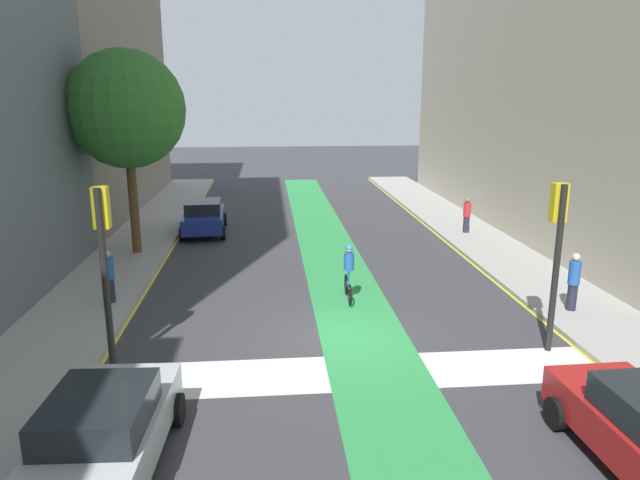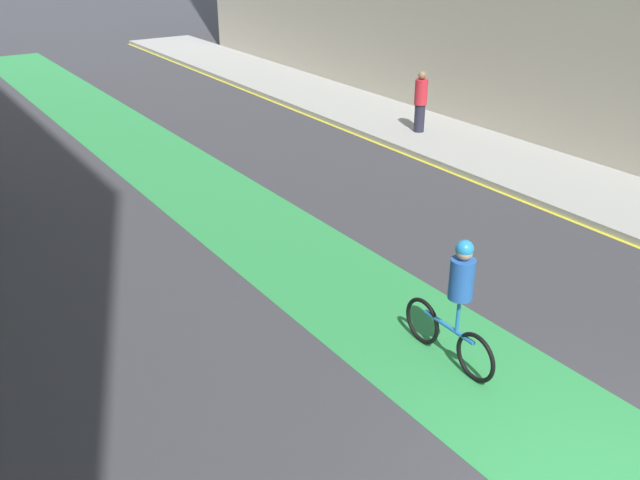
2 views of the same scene
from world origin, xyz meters
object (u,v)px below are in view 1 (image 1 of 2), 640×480
(traffic_signal_near_right, at_px, (557,235))
(pedestrian_sidewalk_left_a, at_px, (109,276))
(traffic_signal_near_left, at_px, (103,244))
(street_tree_near, at_px, (126,110))
(pedestrian_sidewalk_right_a, at_px, (574,281))
(car_blue_left_far, at_px, (204,216))
(cyclist_in_lane, at_px, (349,271))
(pedestrian_sidewalk_right_b, at_px, (467,215))
(car_silver_left_near, at_px, (104,433))

(traffic_signal_near_right, height_order, pedestrian_sidewalk_left_a, traffic_signal_near_right)
(pedestrian_sidewalk_left_a, bearing_deg, traffic_signal_near_left, -74.89)
(traffic_signal_near_left, height_order, pedestrian_sidewalk_left_a, traffic_signal_near_left)
(traffic_signal_near_right, relative_size, street_tree_near, 0.54)
(pedestrian_sidewalk_right_a, relative_size, street_tree_near, 0.22)
(street_tree_near, bearing_deg, pedestrian_sidewalk_left_a, -85.57)
(car_blue_left_far, distance_m, pedestrian_sidewalk_right_a, 16.63)
(pedestrian_sidewalk_left_a, xyz_separation_m, street_tree_near, (-0.46, 5.92, 4.83))
(pedestrian_sidewalk_left_a, relative_size, street_tree_near, 0.21)
(car_blue_left_far, bearing_deg, traffic_signal_near_left, -92.92)
(traffic_signal_near_right, xyz_separation_m, cyclist_in_lane, (-4.59, 3.99, -2.03))
(car_blue_left_far, xyz_separation_m, street_tree_near, (-2.32, -3.72, 5.00))
(cyclist_in_lane, bearing_deg, pedestrian_sidewalk_left_a, 178.85)
(traffic_signal_near_right, bearing_deg, pedestrian_sidewalk_right_b, 80.37)
(traffic_signal_near_left, xyz_separation_m, street_tree_near, (-1.61, 10.18, 2.75))
(car_silver_left_near, distance_m, cyclist_in_lane, 9.78)
(street_tree_near, bearing_deg, car_silver_left_near, -80.04)
(car_blue_left_far, distance_m, street_tree_near, 6.65)
(traffic_signal_near_left, distance_m, pedestrian_sidewalk_right_b, 17.94)
(traffic_signal_near_left, height_order, street_tree_near, street_tree_near)
(street_tree_near, bearing_deg, traffic_signal_near_left, -81.02)
(cyclist_in_lane, distance_m, pedestrian_sidewalk_right_b, 10.57)
(pedestrian_sidewalk_right_b, bearing_deg, street_tree_near, -171.59)
(pedestrian_sidewalk_right_a, bearing_deg, traffic_signal_near_left, -169.60)
(car_blue_left_far, height_order, street_tree_near, street_tree_near)
(car_blue_left_far, relative_size, pedestrian_sidewalk_right_a, 2.47)
(traffic_signal_near_left, height_order, pedestrian_sidewalk_right_b, traffic_signal_near_left)
(pedestrian_sidewalk_right_b, bearing_deg, pedestrian_sidewalk_right_a, -91.37)
(traffic_signal_near_right, bearing_deg, traffic_signal_near_left, -179.33)
(traffic_signal_near_right, distance_m, pedestrian_sidewalk_right_b, 12.53)
(traffic_signal_near_left, relative_size, cyclist_in_lane, 2.35)
(car_blue_left_far, distance_m, car_silver_left_near, 17.99)
(car_blue_left_far, xyz_separation_m, pedestrian_sidewalk_right_b, (12.17, -1.58, 0.17))
(traffic_signal_near_left, bearing_deg, pedestrian_sidewalk_right_a, 10.40)
(traffic_signal_near_left, height_order, car_silver_left_near, traffic_signal_near_left)
(traffic_signal_near_right, bearing_deg, car_silver_left_near, -156.94)
(traffic_signal_near_left, xyz_separation_m, pedestrian_sidewalk_left_a, (-1.15, 4.26, -2.08))
(traffic_signal_near_left, distance_m, pedestrian_sidewalk_right_a, 13.01)
(traffic_signal_near_right, distance_m, pedestrian_sidewalk_right_a, 3.47)
(car_silver_left_near, bearing_deg, cyclist_in_lane, 57.05)
(car_blue_left_far, bearing_deg, street_tree_near, -121.90)
(cyclist_in_lane, distance_m, pedestrian_sidewalk_right_a, 6.67)
(car_blue_left_far, xyz_separation_m, car_silver_left_near, (0.19, -17.99, 0.00))
(car_silver_left_near, height_order, pedestrian_sidewalk_left_a, pedestrian_sidewalk_left_a)
(pedestrian_sidewalk_right_b, bearing_deg, car_silver_left_near, -126.13)
(traffic_signal_near_right, xyz_separation_m, car_blue_left_far, (-10.10, 13.77, -2.20))
(car_silver_left_near, distance_m, pedestrian_sidewalk_left_a, 8.60)
(traffic_signal_near_left, bearing_deg, pedestrian_sidewalk_right_b, 43.73)
(pedestrian_sidewalk_left_a, bearing_deg, traffic_signal_near_right, -19.08)
(street_tree_near, bearing_deg, pedestrian_sidewalk_right_b, 8.41)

